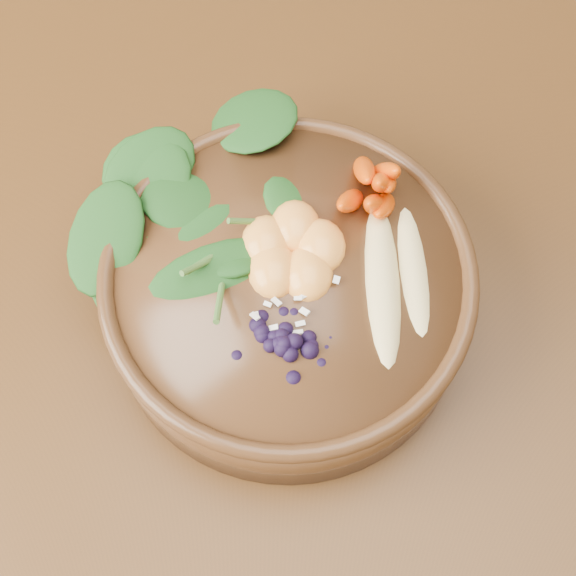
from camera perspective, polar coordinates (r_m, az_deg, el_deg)
name	(u,v)px	position (r m, az deg, el deg)	size (l,w,h in m)	color
ground	(468,499)	(1.36, 12.69, -14.46)	(4.00, 4.00, 0.00)	#381E0F
stoneware_bowl	(288,294)	(0.57, 0.00, -0.43)	(0.26, 0.26, 0.07)	#4A2B14
kale_heap	(236,186)	(0.55, -3.70, 7.26)	(0.17, 0.15, 0.04)	#1E4D1B
carrot_cluster	(365,162)	(0.55, 5.51, 8.92)	(0.05, 0.05, 0.07)	#DF3D00
banana_halves	(400,268)	(0.54, 7.99, 1.44)	(0.05, 0.14, 0.02)	#E0CC84
mandarin_cluster	(293,242)	(0.54, 0.33, 3.30)	(0.07, 0.08, 0.03)	#F99838
blueberry_pile	(285,336)	(0.50, -0.21, -3.42)	(0.12, 0.09, 0.04)	black
coconut_flakes	(288,294)	(0.53, 0.03, -0.44)	(0.08, 0.06, 0.01)	white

